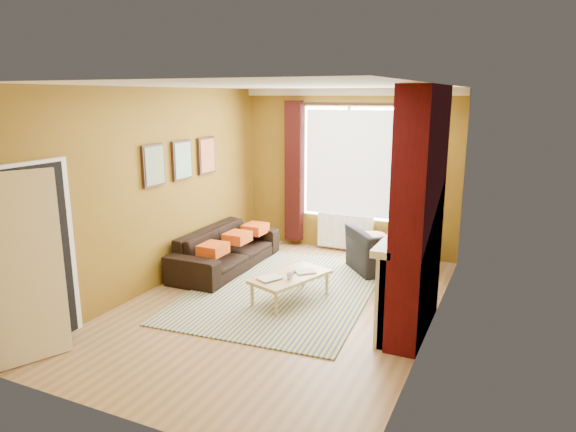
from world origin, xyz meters
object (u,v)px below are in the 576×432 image
object	(u,v)px
sofa	(226,249)
wicker_stool	(373,248)
coffee_table	(291,278)
floor_lamp	(433,182)
armchair	(388,250)

from	to	relation	value
sofa	wicker_stool	size ratio (longest dim) A/B	4.44
wicker_stool	coffee_table	bearing A→B (deg)	-105.29
sofa	wicker_stool	xyz separation A→B (m)	(2.05, 1.24, -0.07)
wicker_stool	floor_lamp	distance (m)	1.46
floor_lamp	coffee_table	bearing A→B (deg)	-124.72
armchair	floor_lamp	world-z (taller)	floor_lamp
coffee_table	floor_lamp	world-z (taller)	floor_lamp
coffee_table	wicker_stool	bearing A→B (deg)	93.67
sofa	coffee_table	world-z (taller)	sofa
floor_lamp	armchair	bearing A→B (deg)	-147.13
armchair	wicker_stool	size ratio (longest dim) A/B	2.20
floor_lamp	wicker_stool	bearing A→B (deg)	-177.46
wicker_stool	floor_lamp	world-z (taller)	floor_lamp
sofa	floor_lamp	world-z (taller)	floor_lamp
sofa	armchair	distance (m)	2.53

